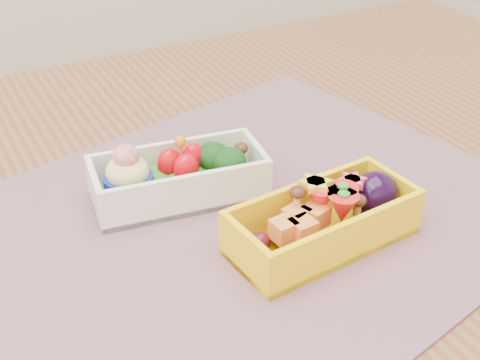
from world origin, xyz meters
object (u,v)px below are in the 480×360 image
placemat (235,224)px  bento_yellow (327,219)px  table (199,313)px  bento_white (178,177)px

placemat → bento_yellow: 0.08m
table → bento_yellow: 0.17m
table → placemat: size_ratio=2.40×
placemat → bento_yellow: size_ratio=3.15×
bento_yellow → table: bearing=133.7°
table → placemat: 0.11m
table → bento_white: (0.00, 0.04, 0.12)m
bento_white → placemat: bearing=-57.3°
bento_white → bento_yellow: bearing=-47.6°
bento_yellow → bento_white: bearing=118.9°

